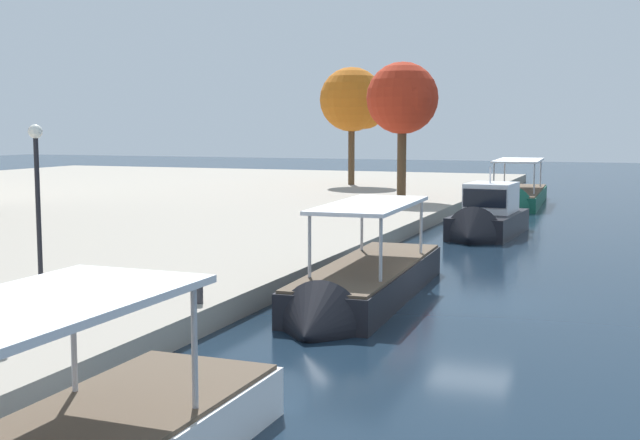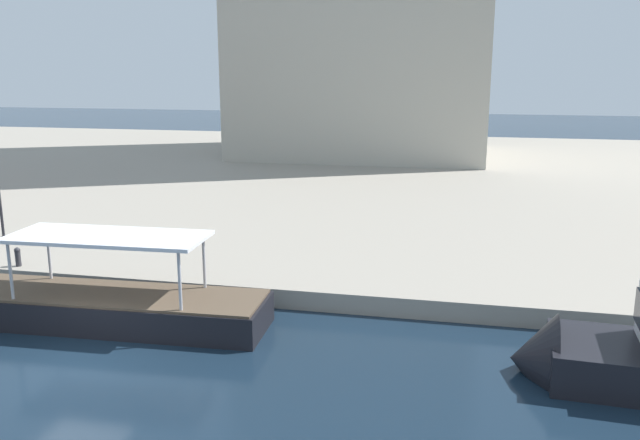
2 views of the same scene
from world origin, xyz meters
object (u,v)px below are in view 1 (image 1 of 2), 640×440
object	(u,v)px
tour_boat_2	(363,291)
lamp_post	(38,210)
tour_boat_4	(516,200)
tree_1	(401,100)
mooring_bollard_0	(199,289)
motor_yacht_3	(486,222)
tree_2	(356,103)

from	to	relation	value
tour_boat_2	lamp_post	world-z (taller)	lamp_post
lamp_post	tour_boat_4	bearing A→B (deg)	-8.20
tour_boat_4	lamp_post	world-z (taller)	lamp_post
tour_boat_4	tree_1	distance (m)	11.02
tour_boat_2	mooring_bollard_0	world-z (taller)	tour_boat_2
tree_1	lamp_post	bearing A→B (deg)	-178.71
tour_boat_2	tree_1	distance (m)	30.44
lamp_post	tree_1	size ratio (longest dim) A/B	0.53
tour_boat_2	motor_yacht_3	distance (m)	17.09
motor_yacht_3	tree_1	world-z (taller)	tree_1
lamp_post	tree_1	bearing A→B (deg)	1.29
tree_1	tree_2	size ratio (longest dim) A/B	0.93
tour_boat_4	tree_1	size ratio (longest dim) A/B	1.58
tour_boat_2	lamp_post	bearing A→B (deg)	-39.84
tour_boat_4	mooring_bollard_0	xyz separation A→B (m)	(-39.08, 3.17, 0.71)
tour_boat_2	mooring_bollard_0	distance (m)	5.81
motor_yacht_3	mooring_bollard_0	distance (m)	22.31
motor_yacht_3	tree_1	xyz separation A→B (m)	(11.82, 7.66, 6.46)
tree_1	tour_boat_4	bearing A→B (deg)	-52.26
tour_boat_2	lamp_post	distance (m)	10.19
tour_boat_2	lamp_post	xyz separation A→B (m)	(-7.72, 5.92, 3.04)
tree_2	motor_yacht_3	bearing A→B (deg)	-148.12
motor_yacht_3	tree_1	bearing A→B (deg)	-143.56
mooring_bollard_0	tour_boat_2	bearing A→B (deg)	-31.99
motor_yacht_3	tree_2	xyz separation A→B (m)	(23.65, 14.71, 6.69)
mooring_bollard_0	lamp_post	size ratio (longest dim) A/B	0.16
motor_yacht_3	lamp_post	bearing A→B (deg)	-11.90
tour_boat_2	tour_boat_4	world-z (taller)	tour_boat_4
tour_boat_4	tree_1	world-z (taller)	tree_1
lamp_post	tree_2	xyz separation A→B (m)	(48.43, 7.88, 4.03)
mooring_bollard_0	tree_2	bearing A→B (deg)	13.27
tour_boat_4	tree_1	bearing A→B (deg)	-54.96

